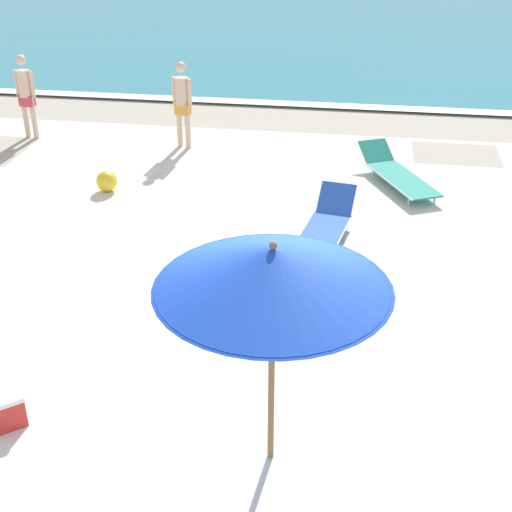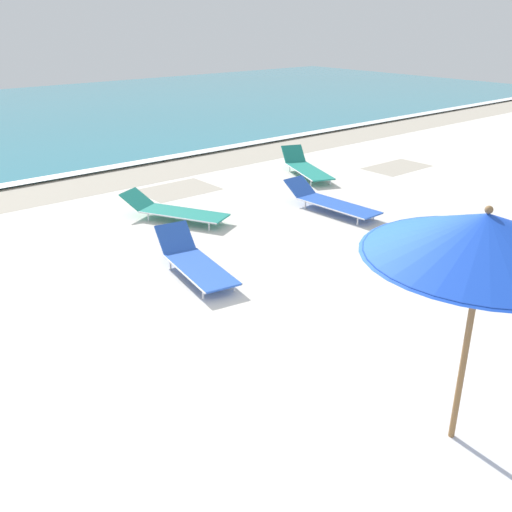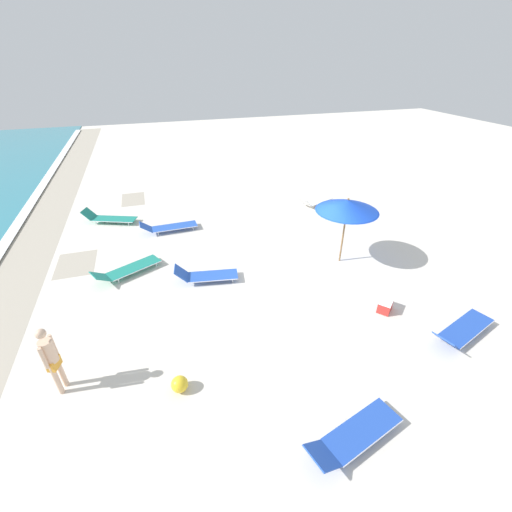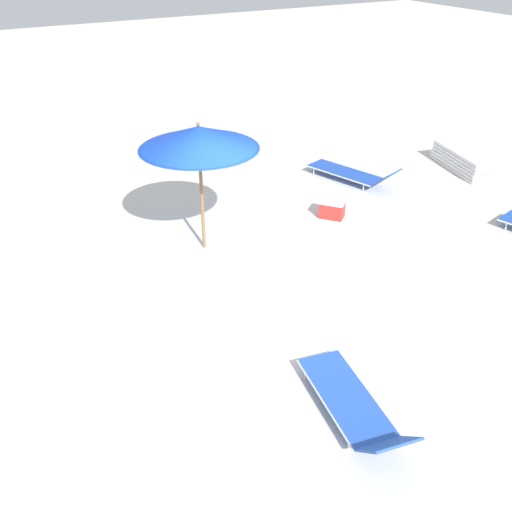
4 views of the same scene
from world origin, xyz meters
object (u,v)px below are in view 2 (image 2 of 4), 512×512
object	(u,v)px
sun_lounger_mid_beach_solo	(174,210)
sun_lounger_mid_beach_pair_a	(306,167)
beach_umbrella	(485,236)
sun_lounger_near_water_left	(330,202)
sun_lounger_beside_umbrella	(194,262)

from	to	relation	value
sun_lounger_mid_beach_solo	sun_lounger_mid_beach_pair_a	bearing A→B (deg)	-16.78
beach_umbrella	sun_lounger_mid_beach_solo	size ratio (longest dim) A/B	1.05
sun_lounger_near_water_left	sun_lounger_mid_beach_solo	distance (m)	3.26
sun_lounger_mid_beach_solo	beach_umbrella	bearing A→B (deg)	-127.36
sun_lounger_beside_umbrella	sun_lounger_near_water_left	xyz separation A→B (m)	(3.99, 0.82, -0.01)
sun_lounger_mid_beach_pair_a	sun_lounger_near_water_left	bearing A→B (deg)	-102.37
sun_lounger_mid_beach_solo	sun_lounger_mid_beach_pair_a	xyz separation A→B (m)	(4.46, 0.79, 0.01)
sun_lounger_mid_beach_solo	sun_lounger_mid_beach_pair_a	size ratio (longest dim) A/B	0.98
sun_lounger_beside_umbrella	sun_lounger_mid_beach_pair_a	distance (m)	6.47
sun_lounger_near_water_left	sun_lounger_mid_beach_pair_a	distance (m)	2.90
beach_umbrella	sun_lounger_mid_beach_solo	world-z (taller)	beach_umbrella
beach_umbrella	sun_lounger_beside_umbrella	size ratio (longest dim) A/B	1.15
sun_lounger_mid_beach_solo	sun_lounger_near_water_left	bearing A→B (deg)	-56.43
sun_lounger_near_water_left	sun_lounger_beside_umbrella	bearing A→B (deg)	-170.44
sun_lounger_near_water_left	sun_lounger_mid_beach_pair_a	size ratio (longest dim) A/B	1.00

